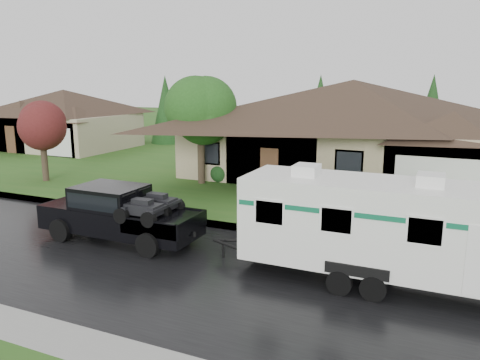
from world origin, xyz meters
TOP-DOWN VIEW (x-y plane):
  - ground at (0.00, 0.00)m, footprint 140.00×140.00m
  - road at (0.00, -2.00)m, footprint 140.00×8.00m
  - curb at (0.00, 2.25)m, footprint 140.00×0.50m
  - lawn at (0.00, 15.00)m, footprint 140.00×26.00m
  - house_main at (2.29, 13.84)m, footprint 19.44×10.80m
  - house_far at (-21.78, 15.85)m, footprint 10.80×8.64m
  - tree_left_green at (-5.02, 8.47)m, footprint 3.40×3.40m
  - tree_red at (-13.37, 5.43)m, footprint 2.74×2.74m
  - shrub_row at (2.00, 9.30)m, footprint 13.60×1.00m
  - pickup_truck at (-3.50, -0.64)m, footprint 5.98×2.27m
  - travel_trailer at (5.31, -0.64)m, footprint 7.38×2.59m

SIDE VIEW (x-z plane):
  - ground at x=0.00m, z-range 0.00..0.00m
  - road at x=0.00m, z-range 0.00..0.01m
  - curb at x=0.00m, z-range 0.00..0.15m
  - lawn at x=0.00m, z-range 0.00..0.15m
  - shrub_row at x=2.00m, z-range 0.15..1.15m
  - pickup_truck at x=-3.50m, z-range 0.07..2.07m
  - travel_trailer at x=5.31m, z-range 0.10..3.41m
  - house_far at x=-21.78m, z-range 0.07..5.87m
  - tree_red at x=-13.37m, z-range 1.02..5.55m
  - house_main at x=2.29m, z-range 0.14..7.04m
  - tree_left_green at x=-5.02m, z-range 1.24..6.86m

